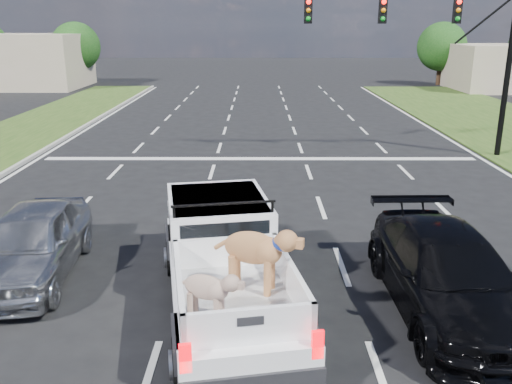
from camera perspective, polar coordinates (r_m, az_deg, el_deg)
ground at (r=12.03m, az=0.66°, el=-7.77°), size 160.00×160.00×0.00m
road_markings at (r=18.19m, az=0.48°, el=0.99°), size 17.75×60.00×0.01m
traffic_signal at (r=22.62m, az=19.71°, el=15.32°), size 9.11×0.31×7.00m
building_left at (r=51.03m, az=-23.39°, el=12.56°), size 10.00×8.00×4.40m
tree_far_c at (r=51.46m, az=-18.44°, el=14.31°), size 4.20×4.20×5.40m
tree_far_d at (r=51.53m, az=18.96°, el=14.27°), size 4.20×4.20×5.40m
pickup_truck at (r=9.94m, az=-3.23°, el=-7.20°), size 2.94×5.80×2.07m
silver_sedan at (r=12.22m, az=-22.55°, el=-4.94°), size 2.06×4.50×1.50m
black_coupe at (r=10.54m, az=19.57°, el=-8.10°), size 2.22×5.21×1.50m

